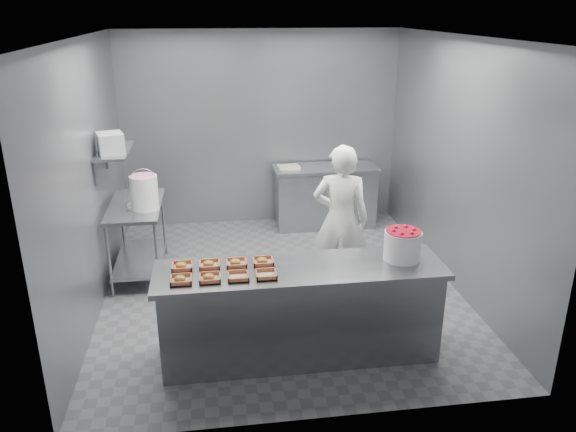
# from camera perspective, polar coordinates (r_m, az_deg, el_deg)

# --- Properties ---
(floor) EXTENTS (4.50, 4.50, 0.00)m
(floor) POSITION_cam_1_polar(r_m,az_deg,el_deg) (6.61, -0.69, -7.24)
(floor) COLOR #4C4C51
(floor) RESTS_ON ground
(ceiling) EXTENTS (4.50, 4.50, 0.00)m
(ceiling) POSITION_cam_1_polar(r_m,az_deg,el_deg) (5.86, -0.82, 17.79)
(ceiling) COLOR white
(ceiling) RESTS_ON wall_back
(wall_back) EXTENTS (4.00, 0.04, 2.80)m
(wall_back) POSITION_cam_1_polar(r_m,az_deg,el_deg) (8.26, -2.78, 8.77)
(wall_back) COLOR slate
(wall_back) RESTS_ON ground
(wall_left) EXTENTS (0.04, 4.50, 2.80)m
(wall_left) POSITION_cam_1_polar(r_m,az_deg,el_deg) (6.17, -19.54, 3.53)
(wall_left) COLOR slate
(wall_left) RESTS_ON ground
(wall_right) EXTENTS (0.04, 4.50, 2.80)m
(wall_right) POSITION_cam_1_polar(r_m,az_deg,el_deg) (6.63, 16.71, 4.99)
(wall_right) COLOR slate
(wall_right) RESTS_ON ground
(service_counter) EXTENTS (2.60, 0.70, 0.90)m
(service_counter) POSITION_cam_1_polar(r_m,az_deg,el_deg) (5.22, 1.23, -9.67)
(service_counter) COLOR slate
(service_counter) RESTS_ON ground
(prep_table) EXTENTS (0.60, 1.20, 0.90)m
(prep_table) POSITION_cam_1_polar(r_m,az_deg,el_deg) (6.93, -15.04, -1.25)
(prep_table) COLOR slate
(prep_table) RESTS_ON ground
(back_counter) EXTENTS (1.50, 0.60, 0.90)m
(back_counter) POSITION_cam_1_polar(r_m,az_deg,el_deg) (8.30, 3.76, 2.03)
(back_counter) COLOR slate
(back_counter) RESTS_ON ground
(wall_shelf) EXTENTS (0.35, 0.90, 0.03)m
(wall_shelf) POSITION_cam_1_polar(r_m,az_deg,el_deg) (6.67, -17.25, 6.34)
(wall_shelf) COLOR slate
(wall_shelf) RESTS_ON wall_left
(tray_0) EXTENTS (0.19, 0.18, 0.06)m
(tray_0) POSITION_cam_1_polar(r_m,az_deg,el_deg) (4.84, -10.84, -6.34)
(tray_0) COLOR tan
(tray_0) RESTS_ON service_counter
(tray_1) EXTENTS (0.19, 0.18, 0.06)m
(tray_1) POSITION_cam_1_polar(r_m,az_deg,el_deg) (4.83, -7.98, -6.21)
(tray_1) COLOR tan
(tray_1) RESTS_ON service_counter
(tray_2) EXTENTS (0.19, 0.18, 0.04)m
(tray_2) POSITION_cam_1_polar(r_m,az_deg,el_deg) (4.83, -5.08, -6.09)
(tray_2) COLOR tan
(tray_2) RESTS_ON service_counter
(tray_3) EXTENTS (0.19, 0.18, 0.04)m
(tray_3) POSITION_cam_1_polar(r_m,az_deg,el_deg) (4.85, -2.24, -5.93)
(tray_3) COLOR tan
(tray_3) RESTS_ON service_counter
(tray_4) EXTENTS (0.19, 0.18, 0.06)m
(tray_4) POSITION_cam_1_polar(r_m,az_deg,el_deg) (5.07, -10.73, -5.01)
(tray_4) COLOR tan
(tray_4) RESTS_ON service_counter
(tray_5) EXTENTS (0.19, 0.18, 0.06)m
(tray_5) POSITION_cam_1_polar(r_m,az_deg,el_deg) (5.07, -8.01, -4.88)
(tray_5) COLOR tan
(tray_5) RESTS_ON service_counter
(tray_6) EXTENTS (0.19, 0.18, 0.06)m
(tray_6) POSITION_cam_1_polar(r_m,az_deg,el_deg) (5.07, -5.29, -4.75)
(tray_6) COLOR tan
(tray_6) RESTS_ON service_counter
(tray_7) EXTENTS (0.19, 0.18, 0.06)m
(tray_7) POSITION_cam_1_polar(r_m,az_deg,el_deg) (5.08, -2.58, -4.60)
(tray_7) COLOR tan
(tray_7) RESTS_ON service_counter
(worker) EXTENTS (0.71, 0.56, 1.70)m
(worker) POSITION_cam_1_polar(r_m,az_deg,el_deg) (6.28, 5.36, -0.35)
(worker) COLOR white
(worker) RESTS_ON ground
(strawberry_tub) EXTENTS (0.34, 0.34, 0.28)m
(strawberry_tub) POSITION_cam_1_polar(r_m,az_deg,el_deg) (5.22, 11.56, -2.79)
(strawberry_tub) COLOR white
(strawberry_tub) RESTS_ON service_counter
(glaze_bucket) EXTENTS (0.33, 0.31, 0.48)m
(glaze_bucket) POSITION_cam_1_polar(r_m,az_deg,el_deg) (6.58, -14.39, 2.43)
(glaze_bucket) COLOR white
(glaze_bucket) RESTS_ON prep_table
(bucket_lid) EXTENTS (0.36, 0.36, 0.03)m
(bucket_lid) POSITION_cam_1_polar(r_m,az_deg,el_deg) (6.74, -14.62, 1.08)
(bucket_lid) COLOR white
(bucket_lid) RESTS_ON prep_table
(rag) EXTENTS (0.17, 0.16, 0.02)m
(rag) POSITION_cam_1_polar(r_m,az_deg,el_deg) (7.23, -14.58, 2.39)
(rag) COLOR #CCB28C
(rag) RESTS_ON prep_table
(appliance) EXTENTS (0.34, 0.36, 0.22)m
(appliance) POSITION_cam_1_polar(r_m,az_deg,el_deg) (6.48, -17.58, 7.07)
(appliance) COLOR gray
(appliance) RESTS_ON wall_shelf
(paper_stack) EXTENTS (0.31, 0.23, 0.04)m
(paper_stack) POSITION_cam_1_polar(r_m,az_deg,el_deg) (8.08, 0.08, 5.00)
(paper_stack) COLOR silver
(paper_stack) RESTS_ON back_counter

